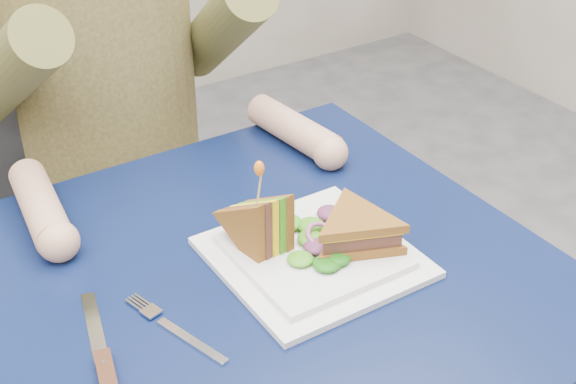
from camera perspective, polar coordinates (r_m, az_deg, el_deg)
table at (r=1.17m, az=-1.41°, el=-8.52°), size 0.75×0.75×0.73m
chair at (r=1.73m, az=-12.95°, el=1.21°), size 0.42×0.40×0.93m
diner at (r=1.47m, az=-13.11°, el=11.79°), size 0.54×0.59×0.74m
plate at (r=1.12m, az=1.81°, el=-4.50°), size 0.26×0.26×0.02m
sandwich_flat at (r=1.11m, az=4.91°, el=-2.73°), size 0.19×0.19×0.05m
sandwich_upright at (r=1.10m, az=-1.97°, el=-2.42°), size 0.08×0.13×0.13m
fork at (r=1.02m, az=-7.90°, el=-9.71°), size 0.06×0.18×0.01m
knife at (r=0.98m, az=-12.87°, el=-12.24°), size 0.07×0.22×0.02m
toothpick at (r=1.07m, az=-2.04°, el=0.40°), size 0.01×0.01×0.06m
toothpick_frill at (r=1.05m, az=-2.07°, el=1.69°), size 0.01×0.01×0.02m
lettuce_spill at (r=1.12m, az=1.75°, el=-3.29°), size 0.15×0.13×0.02m
onion_ring at (r=1.12m, az=2.32°, el=-3.05°), size 0.04×0.04×0.02m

